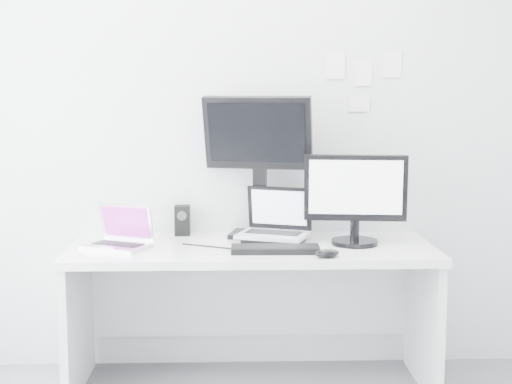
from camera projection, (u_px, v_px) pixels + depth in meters
back_wall at (250, 117)px, 3.95m from camera, size 3.60×0.00×3.60m
desk at (252, 317)px, 3.73m from camera, size 1.80×0.70×0.73m
macbook at (116, 226)px, 3.60m from camera, size 0.37×0.33×0.22m
speaker at (182, 220)px, 3.94m from camera, size 0.08×0.08×0.16m
dell_laptop at (273, 215)px, 3.74m from camera, size 0.41×0.36×0.28m
rear_monitor at (259, 165)px, 3.85m from camera, size 0.59×0.32×0.76m
samsung_monitor at (355, 198)px, 3.68m from camera, size 0.53×0.29×0.47m
keyboard at (275, 249)px, 3.53m from camera, size 0.42×0.16×0.03m
mouse at (327, 253)px, 3.41m from camera, size 0.14×0.11×0.04m
wall_note_0 at (335, 66)px, 3.92m from camera, size 0.10×0.00×0.14m
wall_note_1 at (363, 74)px, 3.93m from camera, size 0.09×0.00×0.13m
wall_note_2 at (392, 64)px, 3.93m from camera, size 0.10×0.00×0.14m
wall_note_3 at (359, 104)px, 3.95m from camera, size 0.11×0.00×0.08m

